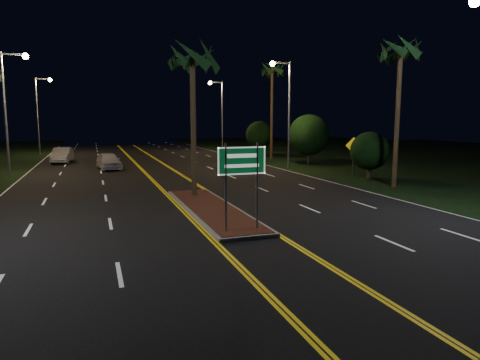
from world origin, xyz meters
name	(u,v)px	position (x,y,z in m)	size (l,w,h in m)	color
ground	(272,257)	(0.00, 0.00, 0.00)	(120.00, 120.00, 0.00)	black
grass_right	(436,158)	(30.00, 25.00, 0.00)	(40.00, 110.00, 0.01)	black
median_island	(212,209)	(0.00, 7.00, 0.08)	(2.25, 10.25, 0.17)	gray
highway_sign	(242,169)	(0.00, 2.80, 2.40)	(1.80, 0.08, 3.20)	gray
streetlight_left_mid	(10,99)	(-10.61, 24.00, 5.66)	(1.91, 0.44, 9.00)	gray
streetlight_left_far	(41,107)	(-10.61, 44.00, 5.66)	(1.91, 0.44, 9.00)	gray
streetlight_right_mid	(285,102)	(10.61, 22.00, 5.66)	(1.91, 0.44, 9.00)	gray
streetlight_right_far	(219,108)	(10.61, 42.00, 5.66)	(1.91, 0.44, 9.00)	gray
palm_median	(192,58)	(0.00, 10.50, 7.28)	(2.40, 2.40, 8.30)	#382819
palm_right_near	(401,50)	(12.50, 10.00, 8.21)	(2.40, 2.40, 9.30)	#382819
palm_right_far	(272,71)	(12.80, 30.00, 9.14)	(2.40, 2.40, 10.30)	#382819
shrub_near	(369,151)	(13.50, 14.00, 1.95)	(2.70, 2.70, 3.30)	#382819
shrub_mid	(309,135)	(14.00, 24.00, 2.73)	(3.78, 3.78, 4.62)	#382819
shrub_far	(259,135)	(13.80, 36.00, 2.34)	(3.24, 3.24, 3.96)	#382819
car_near	(109,160)	(-3.83, 25.79, 0.83)	(2.13, 4.96, 1.65)	silver
car_far	(62,154)	(-7.87, 33.07, 0.85)	(2.18, 5.09, 1.70)	#B4B6BF
warning_sign	(354,150)	(13.00, 15.22, 1.91)	(1.18, 0.31, 2.89)	gray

